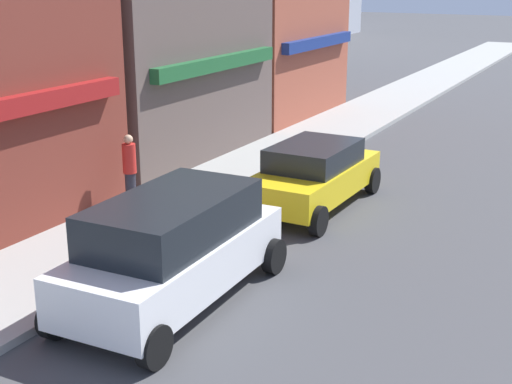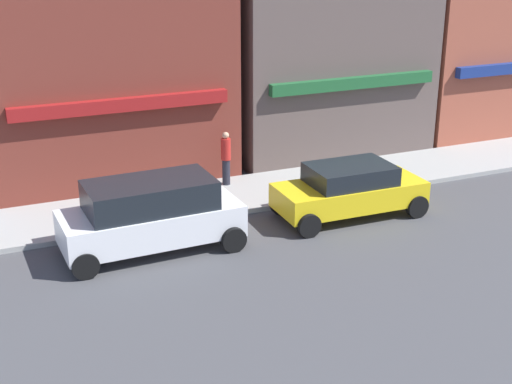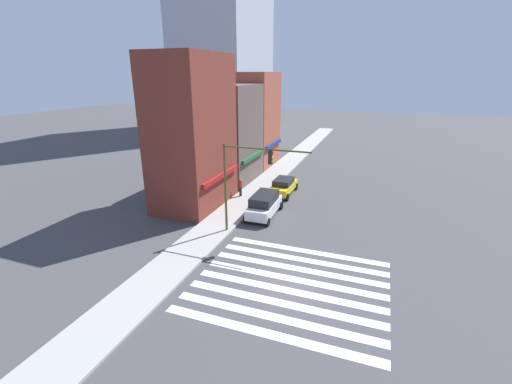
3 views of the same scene
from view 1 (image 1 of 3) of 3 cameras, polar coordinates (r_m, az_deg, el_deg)
name	(u,v)px [view 1 (image 1 of 3)]	position (r m, az deg, el deg)	size (l,w,h in m)	color
suv_white	(174,247)	(12.32, -6.58, -4.40)	(4.75, 2.12, 1.94)	white
sedan_yellow	(314,174)	(17.37, 4.65, 1.45)	(4.43, 2.02, 1.59)	yellow
pedestrian_red_jacket	(130,170)	(17.07, -10.06, 1.76)	(0.32, 0.32, 1.77)	#23232D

